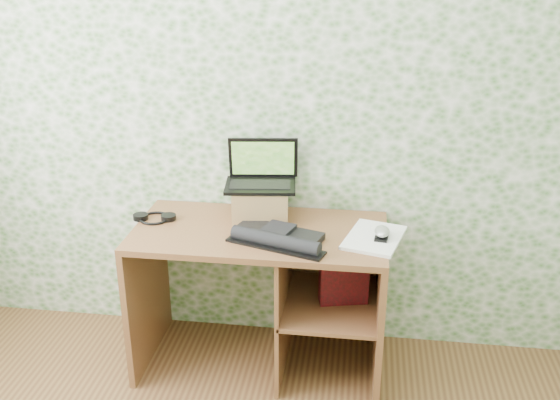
# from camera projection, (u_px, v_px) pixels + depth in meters

# --- Properties ---
(wall_back) EXTENTS (3.50, 0.00, 3.50)m
(wall_back) POSITION_uv_depth(u_px,v_px,m) (269.00, 101.00, 3.03)
(wall_back) COLOR silver
(wall_back) RESTS_ON ground
(desk) EXTENTS (1.20, 0.60, 0.75)m
(desk) POSITION_uv_depth(u_px,v_px,m) (277.00, 278.00, 3.07)
(desk) COLOR brown
(desk) RESTS_ON floor
(riser) EXTENTS (0.29, 0.25, 0.16)m
(riser) POSITION_uv_depth(u_px,v_px,m) (261.00, 203.00, 3.06)
(riser) COLOR brown
(riser) RESTS_ON desk
(laptop) EXTENTS (0.36, 0.28, 0.23)m
(laptop) POSITION_uv_depth(u_px,v_px,m) (261.00, 174.00, 3.04)
(laptop) COLOR black
(laptop) RESTS_ON riser
(keyboard) EXTENTS (0.47, 0.36, 0.06)m
(keyboard) POSITION_uv_depth(u_px,v_px,m) (277.00, 237.00, 2.83)
(keyboard) COLOR black
(keyboard) RESTS_ON desk
(headphones) EXTENTS (0.21, 0.16, 0.03)m
(headphones) POSITION_uv_depth(u_px,v_px,m) (155.00, 218.00, 3.06)
(headphones) COLOR black
(headphones) RESTS_ON desk
(notepad) EXTENTS (0.31, 0.38, 0.02)m
(notepad) POSITION_uv_depth(u_px,v_px,m) (374.00, 238.00, 2.86)
(notepad) COLOR white
(notepad) RESTS_ON desk
(mouse) EXTENTS (0.08, 0.12, 0.04)m
(mouse) POSITION_uv_depth(u_px,v_px,m) (382.00, 234.00, 2.83)
(mouse) COLOR #BABABC
(mouse) RESTS_ON notepad
(pen) EXTENTS (0.02, 0.17, 0.01)m
(pen) POSITION_uv_depth(u_px,v_px,m) (384.00, 234.00, 2.87)
(pen) COLOR black
(pen) RESTS_ON notepad
(red_box) EXTENTS (0.24, 0.13, 0.28)m
(red_box) POSITION_uv_depth(u_px,v_px,m) (344.00, 277.00, 2.98)
(red_box) COLOR maroon
(red_box) RESTS_ON desk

